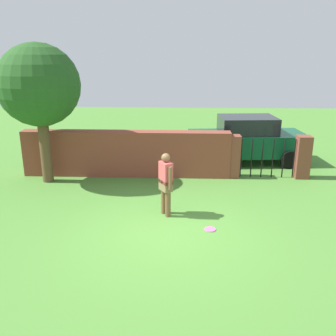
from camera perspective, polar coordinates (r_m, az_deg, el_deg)
name	(u,v)px	position (r m, az deg, el deg)	size (l,w,h in m)	color
ground_plane	(166,233)	(8.54, -0.34, -10.03)	(40.00, 40.00, 0.00)	#4C8433
brick_wall	(126,154)	(12.21, -6.50, 2.24)	(6.82, 0.50, 1.51)	brown
tree	(39,86)	(11.80, -19.44, 11.91)	(2.46, 2.46, 4.25)	brown
person	(166,181)	(9.09, -0.35, -2.11)	(0.37, 0.48, 1.62)	brown
fence_gate	(268,157)	(12.40, 15.22, 1.70)	(2.70, 0.44, 1.40)	brown
car	(246,140)	(13.94, 12.09, 4.34)	(4.33, 2.19, 1.72)	#0C4C2D
frisbee_pink	(210,229)	(8.73, 6.55, -9.44)	(0.27, 0.27, 0.02)	pink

